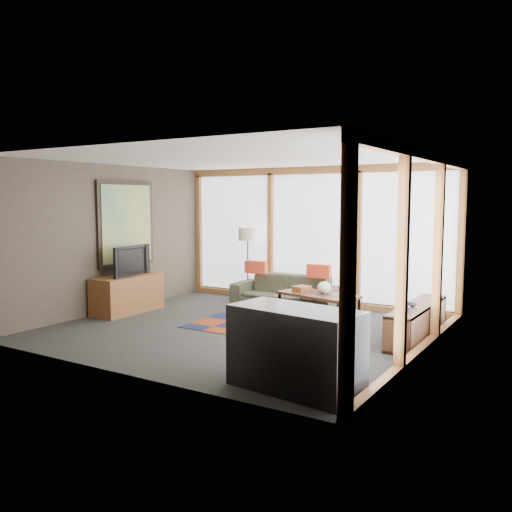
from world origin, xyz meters
The scene contains 17 objects.
ground centered at (0.00, 0.00, 0.00)m, with size 5.50×5.50×0.00m, color #282826.
room_envelope centered at (0.49, 0.56, 1.54)m, with size 5.52×5.02×2.62m.
rug centered at (0.29, 0.41, 0.01)m, with size 2.49×1.60×0.01m, color maroon.
sofa centered at (-0.30, 1.95, 0.29)m, with size 2.00×0.78×0.58m, color #343829.
pillow_left centered at (-0.93, 1.91, 0.70)m, with size 0.43×0.13×0.24m, color red.
pillow_right centered at (0.35, 2.00, 0.70)m, with size 0.43×0.13×0.24m, color red.
floor_lamp centered at (-1.23, 2.09, 0.72)m, with size 0.36×0.36×1.44m, color black, non-canonical shape.
coffee_table centered at (0.68, 1.27, 0.22)m, with size 1.30×0.65×0.43m, color #382516, non-canonical shape.
book_stack centered at (0.35, 1.31, 0.48)m, with size 0.22×0.27×0.09m, color brown.
vase centered at (0.76, 1.31, 0.53)m, with size 0.23×0.23×0.20m, color white.
bookshelf centered at (2.43, 0.84, 0.25)m, with size 0.36×1.98×0.49m, color #382516, non-canonical shape.
bowl_a centered at (2.39, 0.32, 0.54)m, with size 0.19×0.19×0.09m, color black.
bowl_b centered at (2.39, 0.67, 0.53)m, with size 0.15×0.15×0.07m, color black.
shelf_picture centered at (2.55, 1.60, 0.69)m, with size 0.04×0.30×0.39m, color black.
tv_console centered at (-2.43, 0.01, 0.33)m, with size 0.55×1.31×0.65m, color brown.
television centered at (-2.42, 0.04, 0.92)m, with size 0.92×0.12×0.53m, color black.
bar_counter centered at (1.92, -1.92, 0.43)m, with size 1.37×0.64×0.87m, color black.
Camera 1 is at (4.45, -6.82, 1.99)m, focal length 38.00 mm.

